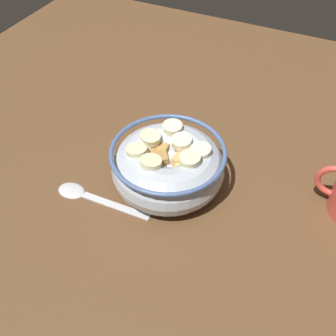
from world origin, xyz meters
The scene contains 3 objects.
ground_plane centered at (0.00, 0.00, -1.00)cm, with size 103.59×103.59×2.00cm, color brown.
cereal_bowl centered at (0.01, -0.01, 3.52)cm, with size 15.35×15.35×7.34cm.
spoon centered at (9.40, 6.90, 0.34)cm, with size 13.88×2.94×0.80cm.
Camera 1 is at (-15.85, 33.70, 41.08)cm, focal length 42.29 mm.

